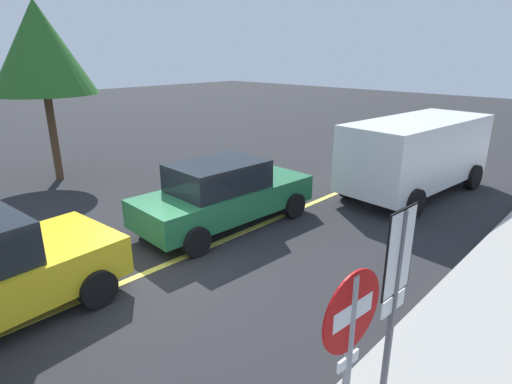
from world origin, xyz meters
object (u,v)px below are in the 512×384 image
at_px(tree_left_verge, 40,48).
at_px(speed_limit_sign, 397,275).
at_px(stop_sign, 349,348).
at_px(white_van, 417,152).
at_px(car_green_mid_road, 224,193).

bearing_deg(tree_left_verge, speed_limit_sign, -95.77).
bearing_deg(speed_limit_sign, tree_left_verge, 84.23).
xyz_separation_m(stop_sign, tree_left_verge, (2.40, 12.41, 2.52)).
xyz_separation_m(stop_sign, white_van, (9.08, 3.29, -0.33)).
relative_size(stop_sign, white_van, 0.44).
bearing_deg(stop_sign, tree_left_verge, 79.05).
height_order(speed_limit_sign, car_green_mid_road, speed_limit_sign).
bearing_deg(speed_limit_sign, stop_sign, -172.70).
bearing_deg(white_van, car_green_mid_road, 157.56).
distance_m(white_van, tree_left_verge, 11.66).
relative_size(speed_limit_sign, white_van, 0.47).
bearing_deg(tree_left_verge, stop_sign, -100.95).
relative_size(white_van, car_green_mid_road, 1.18).
bearing_deg(stop_sign, white_van, 19.92).
distance_m(speed_limit_sign, white_van, 8.53).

